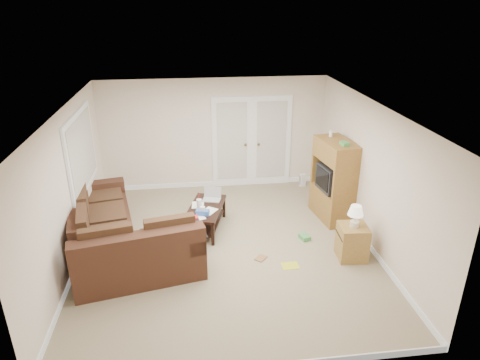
{
  "coord_description": "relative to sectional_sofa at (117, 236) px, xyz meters",
  "views": [
    {
      "loc": [
        -0.58,
        -6.44,
        4.07
      ],
      "look_at": [
        0.29,
        0.44,
        1.1
      ],
      "focal_mm": 32.0,
      "sensor_mm": 36.0,
      "label": 1
    }
  ],
  "objects": [
    {
      "name": "baseboards",
      "position": [
        1.86,
        -0.03,
        -0.31
      ],
      "size": [
        5.0,
        5.5,
        0.1
      ],
      "primitive_type": null,
      "color": "silver",
      "rests_on": "floor"
    },
    {
      "name": "side_cabinet",
      "position": [
        3.92,
        -0.58,
        -0.01
      ],
      "size": [
        0.49,
        0.49,
        0.98
      ],
      "rotation": [
        0.0,
        0.0,
        -0.07
      ],
      "color": "olive",
      "rests_on": "floor"
    },
    {
      "name": "window_left",
      "position": [
        -0.61,
        0.97,
        1.19
      ],
      "size": [
        0.05,
        1.92,
        1.42
      ],
      "color": "silver",
      "rests_on": "wall_left"
    },
    {
      "name": "floor_greenbox",
      "position": [
        3.3,
        0.09,
        -0.32
      ],
      "size": [
        0.2,
        0.24,
        0.08
      ],
      "primitive_type": "cube",
      "rotation": [
        0.0,
        0.0,
        0.3
      ],
      "color": "#469B4D",
      "rests_on": "floor"
    },
    {
      "name": "wall_left",
      "position": [
        -0.64,
        -0.03,
        0.89
      ],
      "size": [
        0.02,
        5.5,
        2.5
      ],
      "primitive_type": "cube",
      "color": "silver",
      "rests_on": "floor"
    },
    {
      "name": "wall_right",
      "position": [
        4.36,
        -0.03,
        0.89
      ],
      "size": [
        0.02,
        5.5,
        2.5
      ],
      "primitive_type": "cube",
      "color": "silver",
      "rests_on": "floor"
    },
    {
      "name": "wall_front",
      "position": [
        1.86,
        -2.78,
        0.89
      ],
      "size": [
        5.0,
        0.02,
        2.5
      ],
      "primitive_type": "cube",
      "color": "silver",
      "rests_on": "floor"
    },
    {
      "name": "space_heater",
      "position": [
        3.88,
        2.42,
        -0.21
      ],
      "size": [
        0.15,
        0.13,
        0.3
      ],
      "primitive_type": "cube",
      "rotation": [
        0.0,
        0.0,
        0.3
      ],
      "color": "white",
      "rests_on": "floor"
    },
    {
      "name": "floor",
      "position": [
        1.86,
        -0.03,
        -0.36
      ],
      "size": [
        5.5,
        5.5,
        0.0
      ],
      "primitive_type": "plane",
      "color": "gray",
      "rests_on": "ground"
    },
    {
      "name": "ceiling",
      "position": [
        1.86,
        -0.03,
        2.14
      ],
      "size": [
        5.0,
        5.5,
        0.02
      ],
      "primitive_type": "cube",
      "color": "white",
      "rests_on": "wall_back"
    },
    {
      "name": "tv_armoire",
      "position": [
        4.05,
        0.88,
        0.44
      ],
      "size": [
        0.69,
        1.06,
        1.71
      ],
      "rotation": [
        0.0,
        0.0,
        0.14
      ],
      "color": "olive",
      "rests_on": "floor"
    },
    {
      "name": "sectional_sofa",
      "position": [
        0.0,
        0.0,
        0.0
      ],
      "size": [
        2.55,
        3.13,
        0.93
      ],
      "rotation": [
        0.0,
        0.0,
        0.2
      ],
      "color": "#44271A",
      "rests_on": "floor"
    },
    {
      "name": "wall_back",
      "position": [
        1.86,
        2.72,
        0.89
      ],
      "size": [
        5.0,
        0.02,
        2.5
      ],
      "primitive_type": "cube",
      "color": "silver",
      "rests_on": "floor"
    },
    {
      "name": "coffee_table",
      "position": [
        1.54,
        0.7,
        -0.1
      ],
      "size": [
        0.87,
        1.27,
        0.79
      ],
      "rotation": [
        0.0,
        0.0,
        -0.27
      ],
      "color": "black",
      "rests_on": "floor"
    },
    {
      "name": "french_doors",
      "position": [
        2.71,
        2.69,
        0.67
      ],
      "size": [
        1.8,
        0.05,
        2.13
      ],
      "color": "silver",
      "rests_on": "floor"
    },
    {
      "name": "floor_book",
      "position": [
        2.34,
        -0.38,
        -0.36
      ],
      "size": [
        0.25,
        0.26,
        0.02
      ],
      "primitive_type": "imported",
      "rotation": [
        0.0,
        0.0,
        -0.71
      ],
      "color": "brown",
      "rests_on": "floor"
    },
    {
      "name": "floor_magazine",
      "position": [
        2.84,
        -0.71,
        -0.36
      ],
      "size": [
        0.28,
        0.23,
        0.01
      ],
      "primitive_type": "cube",
      "rotation": [
        0.0,
        0.0,
        0.04
      ],
      "color": "yellow",
      "rests_on": "floor"
    }
  ]
}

